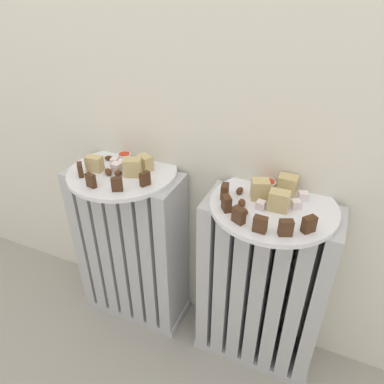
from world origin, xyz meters
The scene contains 37 objects.
radiator_left centered at (-0.22, 0.28, 0.27)m, with size 0.35×0.15×0.55m.
radiator_right centered at (0.22, 0.28, 0.27)m, with size 0.35×0.15×0.55m.
plate_left centered at (-0.22, 0.28, 0.56)m, with size 0.31×0.31×0.01m, color white.
plate_right centered at (0.22, 0.28, 0.56)m, with size 0.31×0.31×0.01m, color white.
dark_cake_slice_left_0 centered at (-0.30, 0.21, 0.58)m, with size 0.03×0.01×0.04m, color #472B19.
dark_cake_slice_left_1 centered at (-0.24, 0.17, 0.58)m, with size 0.03×0.01×0.04m, color #472B19.
dark_cake_slice_left_2 centered at (-0.16, 0.18, 0.58)m, with size 0.03×0.01×0.04m, color #472B19.
dark_cake_slice_left_3 centered at (-0.11, 0.23, 0.58)m, with size 0.03×0.01×0.04m, color #472B19.
marble_cake_slice_left_0 centered at (-0.16, 0.31, 0.58)m, with size 0.04×0.03×0.04m, color tan.
marble_cake_slice_left_1 centered at (-0.28, 0.25, 0.58)m, with size 0.05×0.03×0.04m, color tan.
marble_cake_slice_left_2 centered at (-0.17, 0.27, 0.59)m, with size 0.05×0.03×0.05m, color tan.
turkish_delight_left_0 centered at (-0.23, 0.27, 0.58)m, with size 0.02×0.02×0.02m, color white.
turkish_delight_left_1 centered at (-0.23, 0.30, 0.57)m, with size 0.02×0.02×0.02m, color white.
turkish_delight_left_2 centered at (-0.26, 0.30, 0.57)m, with size 0.02×0.02×0.02m, color white.
turkish_delight_left_3 centered at (-0.21, 0.30, 0.57)m, with size 0.02×0.02×0.02m, color white.
medjool_date_left_0 centered at (-0.24, 0.24, 0.57)m, with size 0.03×0.02×0.02m, color #4C2814.
medjool_date_left_1 centered at (-0.21, 0.25, 0.57)m, with size 0.02×0.02×0.01m, color #4C2814.
medjool_date_left_2 centered at (-0.29, 0.32, 0.57)m, with size 0.03×0.01×0.01m, color #4C2814.
medjool_date_left_3 centered at (-0.22, 0.38, 0.57)m, with size 0.03×0.02×0.02m, color #4C2814.
jam_bowl_left centered at (-0.25, 0.34, 0.57)m, with size 0.04×0.04×0.02m.
dark_cake_slice_right_0 centered at (0.10, 0.26, 0.58)m, with size 0.03×0.02×0.04m, color #472B19.
dark_cake_slice_right_1 centered at (0.12, 0.21, 0.58)m, with size 0.03×0.02×0.04m, color #472B19.
dark_cake_slice_right_2 centered at (0.16, 0.17, 0.58)m, with size 0.03×0.02×0.04m, color #472B19.
dark_cake_slice_right_3 centered at (0.21, 0.16, 0.58)m, with size 0.03×0.02×0.04m, color #472B19.
dark_cake_slice_right_4 centered at (0.26, 0.17, 0.58)m, with size 0.03×0.02×0.04m, color #472B19.
dark_cake_slice_right_5 centered at (0.31, 0.20, 0.58)m, with size 0.03×0.02×0.04m, color #472B19.
marble_cake_slice_right_0 centered at (0.23, 0.34, 0.59)m, with size 0.05×0.04×0.05m, color tan.
marble_cake_slice_right_1 centered at (0.23, 0.26, 0.59)m, with size 0.05×0.03×0.05m, color tan.
marble_cake_slice_right_2 centered at (0.18, 0.29, 0.59)m, with size 0.04×0.04×0.05m, color tan.
turkish_delight_right_0 centered at (0.19, 0.25, 0.57)m, with size 0.02×0.02×0.02m, color white.
turkish_delight_right_1 centered at (0.28, 0.33, 0.57)m, with size 0.02×0.02×0.02m, color white.
turkish_delight_right_2 centered at (0.27, 0.28, 0.57)m, with size 0.02×0.02×0.02m, color white.
medjool_date_right_0 centered at (0.16, 0.21, 0.57)m, with size 0.03×0.02×0.02m, color #4C2814.
medjool_date_right_1 centered at (0.15, 0.24, 0.57)m, with size 0.03×0.02×0.01m, color #4C2814.
medjool_date_right_2 centered at (0.13, 0.29, 0.57)m, with size 0.03×0.02×0.02m, color #4C2814.
jam_bowl_right centered at (0.18, 0.34, 0.57)m, with size 0.05×0.05×0.02m.
fork centered at (-0.19, 0.31, 0.56)m, with size 0.02×0.09×0.00m.
Camera 1 is at (0.32, -0.45, 1.04)m, focal length 33.03 mm.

